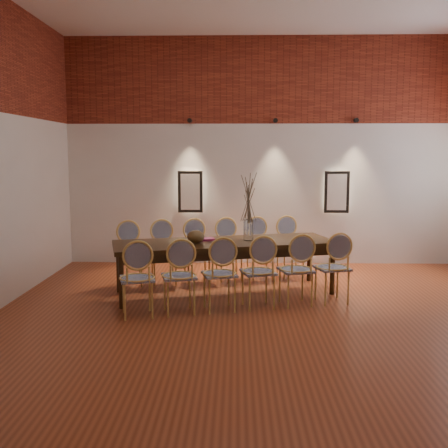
{
  "coord_description": "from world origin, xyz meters",
  "views": [
    {
      "loc": [
        -0.47,
        -5.88,
        1.97
      ],
      "look_at": [
        -0.64,
        0.99,
        1.05
      ],
      "focal_mm": 42.0,
      "sensor_mm": 36.0,
      "label": 1
    }
  ],
  "objects_px": {
    "chair_near_e": "(296,270)",
    "vase": "(248,230)",
    "chair_near_d": "(258,272)",
    "dining_table": "(225,267)",
    "chair_far_c": "(197,252)",
    "chair_far_a": "(129,255)",
    "chair_far_e": "(260,249)",
    "chair_near_c": "(219,274)",
    "chair_far_d": "(229,250)",
    "book": "(205,239)",
    "bowl": "(196,237)",
    "chair_far_f": "(291,248)",
    "chair_near_f": "(332,268)",
    "chair_far_b": "(164,253)",
    "chair_near_a": "(137,278)",
    "chair_near_b": "(179,276)"
  },
  "relations": [
    {
      "from": "dining_table",
      "to": "chair_far_a",
      "type": "bearing_deg",
      "value": 148.88
    },
    {
      "from": "chair_near_f",
      "to": "chair_far_d",
      "type": "height_order",
      "value": "same"
    },
    {
      "from": "chair_near_b",
      "to": "chair_near_f",
      "type": "relative_size",
      "value": 1.0
    },
    {
      "from": "chair_near_c",
      "to": "chair_near_d",
      "type": "bearing_deg",
      "value": -0.0
    },
    {
      "from": "chair_near_f",
      "to": "vase",
      "type": "relative_size",
      "value": 3.13
    },
    {
      "from": "chair_near_e",
      "to": "chair_far_c",
      "type": "relative_size",
      "value": 1.0
    },
    {
      "from": "dining_table",
      "to": "chair_near_e",
      "type": "height_order",
      "value": "chair_near_e"
    },
    {
      "from": "chair_near_a",
      "to": "chair_near_e",
      "type": "xyz_separation_m",
      "value": [
        1.99,
        0.53,
        0.0
      ]
    },
    {
      "from": "chair_near_e",
      "to": "book",
      "type": "height_order",
      "value": "chair_near_e"
    },
    {
      "from": "chair_near_c",
      "to": "chair_far_c",
      "type": "xyz_separation_m",
      "value": [
        -0.4,
        1.5,
        0.0
      ]
    },
    {
      "from": "chair_far_b",
      "to": "chair_far_a",
      "type": "bearing_deg",
      "value": -0.0
    },
    {
      "from": "chair_near_f",
      "to": "bowl",
      "type": "xyz_separation_m",
      "value": [
        -1.84,
        0.26,
        0.37
      ]
    },
    {
      "from": "chair_far_c",
      "to": "chair_far_f",
      "type": "relative_size",
      "value": 1.0
    },
    {
      "from": "chair_far_c",
      "to": "chair_far_d",
      "type": "relative_size",
      "value": 1.0
    },
    {
      "from": "book",
      "to": "chair_far_f",
      "type": "bearing_deg",
      "value": 37.2
    },
    {
      "from": "chair_far_b",
      "to": "chair_far_c",
      "type": "relative_size",
      "value": 1.0
    },
    {
      "from": "dining_table",
      "to": "chair_near_e",
      "type": "bearing_deg",
      "value": -45.18
    },
    {
      "from": "dining_table",
      "to": "bowl",
      "type": "relative_size",
      "value": 12.85
    },
    {
      "from": "dining_table",
      "to": "chair_far_c",
      "type": "bearing_deg",
      "value": 108.33
    },
    {
      "from": "chair_near_e",
      "to": "chair_near_d",
      "type": "bearing_deg",
      "value": -180.0
    },
    {
      "from": "chair_far_c",
      "to": "bowl",
      "type": "bearing_deg",
      "value": 78.68
    },
    {
      "from": "chair_far_d",
      "to": "vase",
      "type": "relative_size",
      "value": 3.13
    },
    {
      "from": "chair_far_a",
      "to": "book",
      "type": "relative_size",
      "value": 3.62
    },
    {
      "from": "chair_near_b",
      "to": "chair_far_a",
      "type": "relative_size",
      "value": 1.0
    },
    {
      "from": "chair_far_f",
      "to": "chair_near_f",
      "type": "bearing_deg",
      "value": 90.0
    },
    {
      "from": "chair_far_b",
      "to": "vase",
      "type": "bearing_deg",
      "value": 145.24
    },
    {
      "from": "chair_near_b",
      "to": "chair_near_d",
      "type": "xyz_separation_m",
      "value": [
        0.99,
        0.26,
        0.0
      ]
    },
    {
      "from": "chair_near_a",
      "to": "chair_near_f",
      "type": "distance_m",
      "value": 2.57
    },
    {
      "from": "book",
      "to": "chair_near_e",
      "type": "bearing_deg",
      "value": -27.16
    },
    {
      "from": "chair_near_b",
      "to": "chair_near_c",
      "type": "bearing_deg",
      "value": 0.0
    },
    {
      "from": "chair_near_e",
      "to": "chair_near_b",
      "type": "bearing_deg",
      "value": -180.0
    },
    {
      "from": "chair_far_d",
      "to": "chair_far_a",
      "type": "bearing_deg",
      "value": -0.0
    },
    {
      "from": "chair_near_e",
      "to": "vase",
      "type": "distance_m",
      "value": 0.98
    },
    {
      "from": "chair_far_d",
      "to": "vase",
      "type": "distance_m",
      "value": 0.89
    },
    {
      "from": "chair_far_a",
      "to": "chair_far_b",
      "type": "distance_m",
      "value": 0.51
    },
    {
      "from": "chair_near_a",
      "to": "chair_near_b",
      "type": "distance_m",
      "value": 0.51
    },
    {
      "from": "chair_far_b",
      "to": "book",
      "type": "height_order",
      "value": "chair_far_b"
    },
    {
      "from": "chair_far_c",
      "to": "bowl",
      "type": "height_order",
      "value": "chair_far_c"
    },
    {
      "from": "chair_near_a",
      "to": "book",
      "type": "bearing_deg",
      "value": 41.72
    },
    {
      "from": "chair_near_e",
      "to": "bowl",
      "type": "bearing_deg",
      "value": 148.69
    },
    {
      "from": "chair_near_f",
      "to": "book",
      "type": "height_order",
      "value": "chair_near_f"
    },
    {
      "from": "dining_table",
      "to": "chair_far_c",
      "type": "distance_m",
      "value": 0.82
    },
    {
      "from": "chair_near_b",
      "to": "chair_far_f",
      "type": "bearing_deg",
      "value": 37.04
    },
    {
      "from": "dining_table",
      "to": "book",
      "type": "bearing_deg",
      "value": 149.59
    },
    {
      "from": "chair_near_e",
      "to": "chair_near_f",
      "type": "distance_m",
      "value": 0.51
    },
    {
      "from": "chair_far_e",
      "to": "chair_near_c",
      "type": "bearing_deg",
      "value": 56.47
    },
    {
      "from": "chair_far_c",
      "to": "chair_far_f",
      "type": "xyz_separation_m",
      "value": [
        1.49,
        0.4,
        0.0
      ]
    },
    {
      "from": "chair_near_d",
      "to": "chair_far_a",
      "type": "relative_size",
      "value": 1.0
    },
    {
      "from": "chair_far_b",
      "to": "chair_far_c",
      "type": "height_order",
      "value": "same"
    },
    {
      "from": "chair_near_e",
      "to": "chair_far_d",
      "type": "relative_size",
      "value": 1.0
    }
  ]
}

